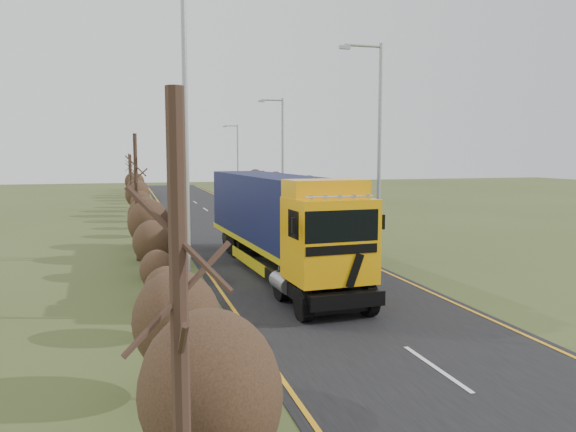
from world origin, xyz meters
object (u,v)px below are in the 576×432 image
(streetlight_near, at_px, (377,142))
(speed_sign, at_px, (297,202))
(lorry, at_px, (278,217))
(car_red_hatchback, at_px, (297,215))
(car_blue_sedan, at_px, (279,203))

(streetlight_near, xyz_separation_m, speed_sign, (-0.13, 12.46, -3.85))
(lorry, distance_m, car_red_hatchback, 17.22)
(car_red_hatchback, distance_m, car_blue_sedan, 9.21)
(car_red_hatchback, xyz_separation_m, speed_sign, (-0.68, -2.07, 1.14))
(car_blue_sedan, bearing_deg, streetlight_near, 112.25)
(car_blue_sedan, distance_m, speed_sign, 11.41)
(lorry, height_order, streetlight_near, streetlight_near)
(lorry, xyz_separation_m, speed_sign, (5.12, 14.04, -0.62))
(car_red_hatchback, height_order, streetlight_near, streetlight_near)
(lorry, height_order, car_blue_sedan, lorry)
(lorry, bearing_deg, speed_sign, 66.89)
(lorry, bearing_deg, car_blue_sedan, 71.62)
(car_red_hatchback, height_order, car_blue_sedan, car_blue_sedan)
(streetlight_near, bearing_deg, car_blue_sedan, 85.98)
(car_blue_sedan, bearing_deg, speed_sign, 107.16)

